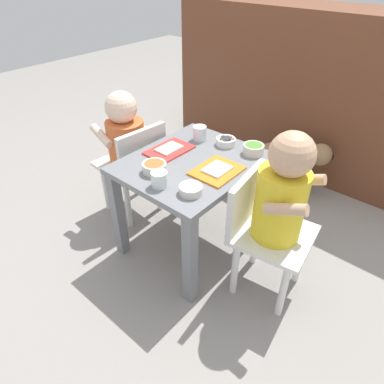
{
  "coord_description": "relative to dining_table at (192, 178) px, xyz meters",
  "views": [
    {
      "loc": [
        0.8,
        -0.93,
        1.17
      ],
      "look_at": [
        0.0,
        0.0,
        0.3
      ],
      "focal_mm": 31.91,
      "sensor_mm": 36.0,
      "label": 1
    }
  ],
  "objects": [
    {
      "name": "ground_plane",
      "position": [
        0.0,
        0.0,
        -0.37
      ],
      "size": [
        7.0,
        7.0,
        0.0
      ],
      "primitive_type": "plane",
      "color": "gray"
    },
    {
      "name": "dining_table",
      "position": [
        0.0,
        0.0,
        0.0
      ],
      "size": [
        0.48,
        0.57,
        0.46
      ],
      "color": "slate",
      "rests_on": "ground"
    },
    {
      "name": "seated_child_left",
      "position": [
        -0.4,
        -0.01,
        0.05
      ],
      "size": [
        0.3,
        0.3,
        0.66
      ],
      "color": "silver",
      "rests_on": "ground"
    },
    {
      "name": "cereal_bowl_left_side",
      "position": [
        -0.06,
        -0.16,
        0.11
      ],
      "size": [
        0.1,
        0.1,
        0.04
      ],
      "color": "silver",
      "rests_on": "dining_table"
    },
    {
      "name": "veggie_bowl_far",
      "position": [
        0.16,
        0.22,
        0.11
      ],
      "size": [
        0.09,
        0.09,
        0.04
      ],
      "color": "silver",
      "rests_on": "dining_table"
    },
    {
      "name": "dog",
      "position": [
        0.13,
        0.69,
        -0.16
      ],
      "size": [
        0.42,
        0.31,
        0.32
      ],
      "color": "olive",
      "rests_on": "ground"
    },
    {
      "name": "kitchen_cabinet_back",
      "position": [
        0.0,
        1.07,
        0.1
      ],
      "size": [
        1.68,
        0.4,
        0.93
      ],
      "primitive_type": "cube",
      "color": "brown",
      "rests_on": "ground"
    },
    {
      "name": "food_tray_left",
      "position": [
        -0.13,
        0.0,
        0.09
      ],
      "size": [
        0.14,
        0.2,
        0.02
      ],
      "color": "red",
      "rests_on": "dining_table"
    },
    {
      "name": "food_tray_right",
      "position": [
        0.13,
        0.0,
        0.09
      ],
      "size": [
        0.16,
        0.19,
        0.02
      ],
      "color": "orange",
      "rests_on": "dining_table"
    },
    {
      "name": "water_cup_right",
      "position": [
        -0.1,
        0.17,
        0.12
      ],
      "size": [
        0.06,
        0.06,
        0.07
      ],
      "color": "white",
      "rests_on": "dining_table"
    },
    {
      "name": "water_cup_left",
      "position": [
        0.03,
        -0.22,
        0.11
      ],
      "size": [
        0.06,
        0.06,
        0.06
      ],
      "color": "white",
      "rests_on": "dining_table"
    },
    {
      "name": "veggie_bowl_near",
      "position": [
        0.02,
        0.21,
        0.1
      ],
      "size": [
        0.09,
        0.09,
        0.03
      ],
      "color": "white",
      "rests_on": "dining_table"
    },
    {
      "name": "cereal_bowl_right_side",
      "position": [
        0.15,
        -0.18,
        0.1
      ],
      "size": [
        0.09,
        0.09,
        0.03
      ],
      "color": "silver",
      "rests_on": "dining_table"
    },
    {
      "name": "seated_child_right",
      "position": [
        0.4,
        -0.0,
        0.08
      ],
      "size": [
        0.32,
        0.32,
        0.72
      ],
      "color": "silver",
      "rests_on": "ground"
    }
  ]
}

